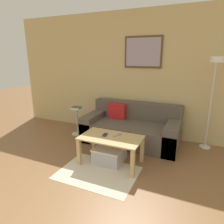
{
  "coord_description": "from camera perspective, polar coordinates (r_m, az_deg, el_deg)",
  "views": [
    {
      "loc": [
        1.41,
        -0.73,
        1.66
      ],
      "look_at": [
        0.23,
        1.92,
        0.85
      ],
      "focal_mm": 32.0,
      "sensor_mm": 36.0,
      "label": 1
    }
  ],
  "objects": [
    {
      "name": "side_table",
      "position": [
        4.39,
        -9.92,
        -1.89
      ],
      "size": [
        0.31,
        0.31,
        0.6
      ],
      "color": "silver",
      "rests_on": "ground_plane"
    },
    {
      "name": "couch",
      "position": [
        4.02,
        5.55,
        -4.76
      ],
      "size": [
        1.84,
        0.9,
        0.75
      ],
      "color": "brown",
      "rests_on": "ground_plane"
    },
    {
      "name": "cell_phone",
      "position": [
        3.19,
        -2.03,
        -6.52
      ],
      "size": [
        0.09,
        0.15,
        0.01
      ],
      "primitive_type": "cube",
      "rotation": [
        0.0,
        0.0,
        0.18
      ],
      "color": "#1E2338",
      "rests_on": "coffee_table"
    },
    {
      "name": "book_stack",
      "position": [
        4.3,
        -10.09,
        1.31
      ],
      "size": [
        0.22,
        0.16,
        0.03
      ],
      "color": "#D8C666",
      "rests_on": "side_table"
    },
    {
      "name": "area_rug",
      "position": [
        3.09,
        -4.05,
        -16.85
      ],
      "size": [
        1.14,
        0.83,
        0.01
      ],
      "primitive_type": "cube",
      "color": "beige",
      "rests_on": "ground_plane"
    },
    {
      "name": "remote_control",
      "position": [
        3.17,
        1.51,
        -6.57
      ],
      "size": [
        0.1,
        0.15,
        0.02
      ],
      "primitive_type": "cube",
      "rotation": [
        0.0,
        0.0,
        -0.41
      ],
      "color": "#99999E",
      "rests_on": "coffee_table"
    },
    {
      "name": "storage_bin",
      "position": [
        3.32,
        -0.7,
        -11.94
      ],
      "size": [
        0.47,
        0.45,
        0.25
      ],
      "color": "#B2B2B7",
      "rests_on": "ground_plane"
    },
    {
      "name": "coffee_table",
      "position": [
        3.16,
        -0.3,
        -8.56
      ],
      "size": [
        0.96,
        0.56,
        0.45
      ],
      "color": "tan",
      "rests_on": "ground_plane"
    },
    {
      "name": "wall_back",
      "position": [
        4.31,
        5.01,
        10.56
      ],
      "size": [
        5.6,
        0.09,
        2.55
      ],
      "color": "tan",
      "rests_on": "ground_plane"
    },
    {
      "name": "floor_lamp",
      "position": [
        3.71,
        27.13,
        7.45
      ],
      "size": [
        0.21,
        0.49,
        1.66
      ],
      "color": "silver",
      "rests_on": "ground_plane"
    }
  ]
}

